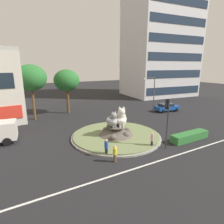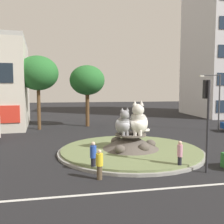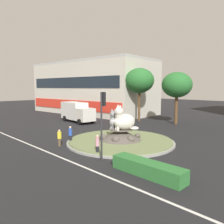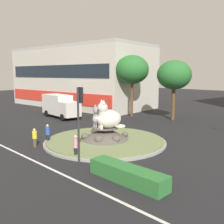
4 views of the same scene
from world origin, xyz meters
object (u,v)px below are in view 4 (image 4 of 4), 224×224
Objects in this scene: cat_statue_white at (108,118)px; traffic_light_mast at (79,112)px; broadleaf_tree_behind_island at (132,70)px; shophouse_block at (80,77)px; pedestrian_pink_shirt at (76,146)px; delivery_box_truck at (60,105)px; second_tree_near_tower at (174,75)px; cat_statue_grey at (100,118)px; pedestrian_yellow_shirt at (35,137)px; pedestrian_blue_shirt at (48,134)px.

traffic_light_mast reaches higher than cat_statue_white.
cat_statue_white is 0.30× the size of broadleaf_tree_behind_island.
shophouse_block is 16.12× the size of pedestrian_pink_shirt.
shophouse_block is 15.72m from broadleaf_tree_behind_island.
delivery_box_truck is (-6.53, -7.94, -5.00)m from broadleaf_tree_behind_island.
shophouse_block is (-23.85, 15.78, 3.17)m from cat_statue_white.
second_tree_near_tower is (-2.47, 14.54, 3.60)m from cat_statue_white.
traffic_light_mast reaches higher than cat_statue_grey.
broadleaf_tree_behind_island reaches higher than pedestrian_yellow_shirt.
second_tree_near_tower reaches higher than pedestrian_blue_shirt.
pedestrian_blue_shirt is 0.24× the size of delivery_box_truck.
delivery_box_truck reaches higher than pedestrian_pink_shirt.
broadleaf_tree_behind_island reaches higher than delivery_box_truck.
pedestrian_yellow_shirt is (-1.22, -19.59, -5.11)m from second_tree_near_tower.
cat_statue_white reaches higher than pedestrian_pink_shirt.
cat_statue_white is at bearing 73.39° from pedestrian_pink_shirt.
cat_statue_white reaches higher than pedestrian_yellow_shirt.
second_tree_near_tower reaches higher than traffic_light_mast.
second_tree_near_tower is 20.28m from pedestrian_yellow_shirt.
shophouse_block is at bearing 30.46° from pedestrian_yellow_shirt.
broadleaf_tree_behind_island reaches higher than cat_statue_white.
broadleaf_tree_behind_island is at bearing -165.59° from second_tree_near_tower.
cat_statue_grey is at bearing -14.43° from delivery_box_truck.
broadleaf_tree_behind_island is at bearing -152.52° from cat_statue_grey.
delivery_box_truck is at bearing -87.12° from cat_statue_white.
cat_statue_grey is 0.39× the size of traffic_light_mast.
pedestrian_blue_shirt is 1.37m from pedestrian_yellow_shirt.
pedestrian_yellow_shirt is at bearing -51.04° from shophouse_block.
second_tree_near_tower is 4.51× the size of pedestrian_pink_shirt.
cat_statue_white reaches higher than delivery_box_truck.
cat_statue_grey reaches higher than delivery_box_truck.
second_tree_near_tower is (21.38, -1.24, 0.42)m from shophouse_block.
cat_statue_grey is at bearing -39.85° from pedestrian_yellow_shirt.
broadleaf_tree_behind_island reaches higher than second_tree_near_tower.
shophouse_block is 3.23× the size of broadleaf_tree_behind_island.
cat_statue_white is 0.50× the size of traffic_light_mast.
second_tree_near_tower is (5.96, 1.53, -0.74)m from broadleaf_tree_behind_island.
shophouse_block is 16.14× the size of pedestrian_blue_shirt.
pedestrian_yellow_shirt is (-2.54, -5.16, -1.33)m from cat_statue_grey.
pedestrian_yellow_shirt is at bearing 83.68° from traffic_light_mast.
shophouse_block is 3.58× the size of second_tree_near_tower.
cat_statue_grey reaches higher than pedestrian_pink_shirt.
shophouse_block is 28.29m from pedestrian_blue_shirt.
cat_statue_white reaches higher than cat_statue_grey.
shophouse_block reaches higher than cat_statue_white.
pedestrian_pink_shirt is (9.59, -17.44, -5.75)m from broadleaf_tree_behind_island.
pedestrian_blue_shirt is (-6.31, 1.33, -2.75)m from traffic_light_mast.
pedestrian_pink_shirt is at bearing 58.68° from traffic_light_mast.
shophouse_block is at bearing 45.15° from traffic_light_mast.
traffic_light_mast is 3.01× the size of pedestrian_pink_shirt.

